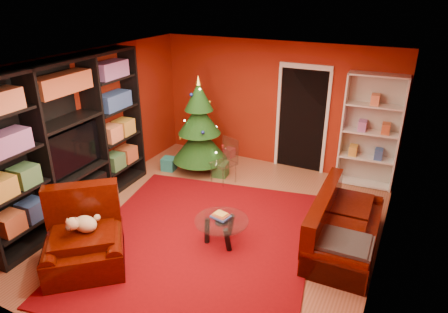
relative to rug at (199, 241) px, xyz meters
The scene contains 18 objects.
floor 0.52m from the rug, 92.82° to the left, with size 5.00×5.50×0.05m, color #925439.
ceiling 2.66m from the rug, 92.82° to the left, with size 5.00×5.50×0.05m, color silver.
wall_back 3.53m from the rug, 90.44° to the left, with size 5.00×0.05×2.60m, color maroon.
wall_left 2.90m from the rug, 168.56° to the left, with size 0.05×5.50×2.60m, color maroon.
wall_right 2.86m from the rug, 11.66° to the left, with size 0.05×5.50×2.60m, color maroon.
doorway 3.46m from the rug, 79.96° to the left, with size 1.06×0.60×2.16m, color black, non-canonical shape.
rug is the anchor object (origin of this frame).
media_unit 2.63m from the rug, behind, with size 0.51×3.36×2.57m, color black, non-canonical shape.
christmas_tree 2.73m from the rug, 118.99° to the left, with size 1.13×1.13×2.01m, color #133C12, non-canonical shape.
gift_box_teal 2.68m from the rug, 133.31° to the left, with size 0.27×0.27×0.27m, color teal.
gift_box_green 2.29m from the rug, 108.68° to the left, with size 0.29×0.29×0.29m, color #265A28.
gift_box_red 3.26m from the rug, 107.71° to the left, with size 0.21×0.21×0.21m, color #A61D32.
white_bookshelf 3.79m from the rug, 58.05° to the left, with size 1.03×0.37×2.22m, color white, non-canonical shape.
armchair 1.67m from the rug, 132.62° to the right, with size 1.11×1.11×0.87m, color black, non-canonical shape.
dog 1.68m from the rug, 134.22° to the right, with size 0.40×0.30×0.28m, color #D0B48B, non-canonical shape.
sofa 2.21m from the rug, 23.30° to the left, with size 1.94×0.87×0.83m, color black, non-canonical shape.
coffee_table 0.41m from the rug, 19.12° to the left, with size 0.80×0.80×0.50m, color gray, non-canonical shape.
acrylic_chair 2.06m from the rug, 105.78° to the left, with size 0.41×0.45×0.80m, color #66605B, non-canonical shape.
Camera 1 is at (2.63, -4.87, 3.60)m, focal length 32.00 mm.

